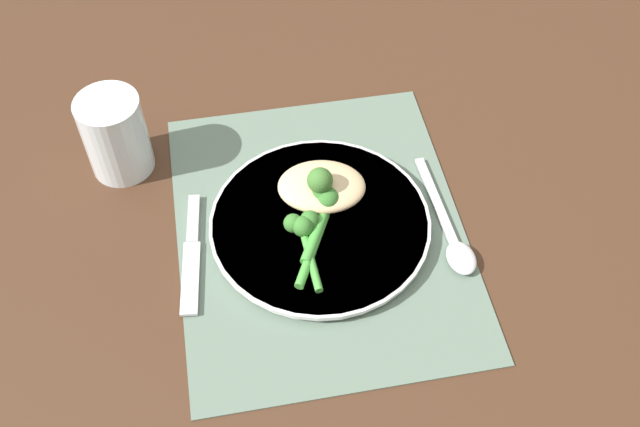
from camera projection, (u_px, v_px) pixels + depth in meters
ground_plane at (320, 230)px, 0.92m from camera, size 3.00×3.00×0.00m
placemat at (320, 229)px, 0.92m from camera, size 0.43×0.35×0.00m
plate at (320, 224)px, 0.91m from camera, size 0.27×0.27×0.01m
chicken_fillet at (322, 186)px, 0.92m from camera, size 0.10×0.12×0.03m
pesto_dollop_primary at (320, 180)px, 0.89m from camera, size 0.03×0.03×0.03m
broccoli_stalk_right at (326, 209)px, 0.90m from camera, size 0.10×0.07×0.03m
broccoli_stalk_left at (324, 208)px, 0.90m from camera, size 0.14×0.08×0.03m
broccoli_stalk_front at (303, 229)px, 0.88m from camera, size 0.11×0.04×0.03m
knife at (192, 251)px, 0.89m from camera, size 0.17×0.04×0.01m
spoon at (454, 242)px, 0.89m from camera, size 0.19×0.04×0.01m
water_glass at (115, 135)px, 0.94m from camera, size 0.08×0.08×0.11m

